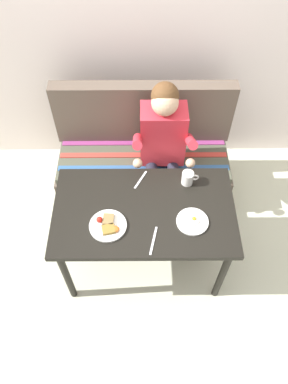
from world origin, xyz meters
name	(u,v)px	position (x,y,z in m)	size (l,w,h in m)	color
ground_plane	(144,259)	(0.00, 0.00, 0.00)	(8.00, 8.00, 0.00)	beige
back_wall	(143,23)	(0.00, 1.27, 1.30)	(4.40, 0.10, 2.60)	silver
table	(144,216)	(0.00, 0.00, 0.65)	(1.20, 0.70, 0.73)	black
couch	(144,162)	(0.00, 0.76, 0.33)	(1.44, 0.56, 1.00)	brown
person	(163,143)	(0.15, 0.59, 0.74)	(0.45, 0.61, 1.21)	red
plate_breakfast	(108,225)	(-0.23, -0.13, 0.74)	(0.24, 0.24, 0.05)	white
plate_eggs	(192,221)	(0.31, -0.10, 0.74)	(0.21, 0.21, 0.04)	white
coffee_mug	(188,178)	(0.30, 0.22, 0.78)	(0.12, 0.08, 0.10)	white
fork	(141,180)	(-0.02, 0.25, 0.73)	(0.01, 0.17, 0.01)	silver
knife	(153,241)	(0.06, -0.23, 0.73)	(0.01, 0.20, 0.01)	silver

